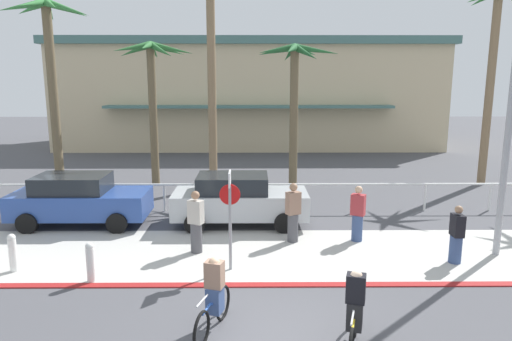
{
  "coord_description": "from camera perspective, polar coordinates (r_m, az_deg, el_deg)",
  "views": [
    {
      "loc": [
        -0.37,
        -8.2,
        4.84
      ],
      "look_at": [
        -0.26,
        6.0,
        2.01
      ],
      "focal_mm": 33.17,
      "sensor_mm": 36.0,
      "label": 1
    }
  ],
  "objects": [
    {
      "name": "building_backdrop",
      "position": [
        34.42,
        -0.81,
        9.34
      ],
      "size": [
        26.27,
        9.83,
        7.33
      ],
      "color": "beige",
      "rests_on": "ground"
    },
    {
      "name": "rail_fence",
      "position": [
        17.18,
        0.79,
        -2.21
      ],
      "size": [
        21.52,
        0.08,
        1.04
      ],
      "color": "white",
      "rests_on": "ground"
    },
    {
      "name": "stop_sign_bike_lane",
      "position": [
        11.78,
        -3.16,
        -4.34
      ],
      "size": [
        0.52,
        0.56,
        2.56
      ],
      "color": "gray",
      "rests_on": "ground"
    },
    {
      "name": "pedestrian_1",
      "position": [
        13.26,
        -7.24,
        -6.46
      ],
      "size": [
        0.47,
        0.42,
        1.78
      ],
      "color": "#4C4C51",
      "rests_on": "ground"
    },
    {
      "name": "pedestrian_2",
      "position": [
        13.53,
        23.02,
        -7.42
      ],
      "size": [
        0.32,
        0.4,
        1.57
      ],
      "color": "#384C7A",
      "rests_on": "ground"
    },
    {
      "name": "pedestrian_3",
      "position": [
        14.38,
        12.15,
        -5.38
      ],
      "size": [
        0.48,
        0.43,
        1.7
      ],
      "color": "#384C7A",
      "rests_on": "ground"
    },
    {
      "name": "palm_tree_0",
      "position": [
        20.44,
        -23.6,
        12.85
      ],
      "size": [
        3.25,
        3.07,
        7.76
      ],
      "color": "brown",
      "rests_on": "ground"
    },
    {
      "name": "palm_tree_2",
      "position": [
        20.67,
        -5.41,
        16.34
      ],
      "size": [
        3.4,
        3.01,
        9.48
      ],
      "color": "#846B4C",
      "rests_on": "ground"
    },
    {
      "name": "car_blue_1",
      "position": [
        16.64,
        -20.54,
        -3.27
      ],
      "size": [
        4.4,
        2.02,
        1.69
      ],
      "color": "#284793",
      "rests_on": "ground"
    },
    {
      "name": "bollard_1",
      "position": [
        12.1,
        -19.33,
        -10.35
      ],
      "size": [
        0.2,
        0.2,
        1.0
      ],
      "color": "white",
      "rests_on": "ground"
    },
    {
      "name": "ground_plane",
      "position": [
        18.84,
        0.68,
        -3.63
      ],
      "size": [
        80.0,
        80.0,
        0.0
      ],
      "primitive_type": "plane",
      "color": "#4C4C51"
    },
    {
      "name": "pedestrian_0",
      "position": [
        14.03,
        4.49,
        -5.35
      ],
      "size": [
        0.47,
        0.43,
        1.8
      ],
      "color": "#4C4C51",
      "rests_on": "ground"
    },
    {
      "name": "bollard_3",
      "position": [
        13.47,
        -27.28,
        -8.77
      ],
      "size": [
        0.2,
        0.2,
        1.0
      ],
      "color": "white",
      "rests_on": "ground"
    },
    {
      "name": "sidewalk_strip",
      "position": [
        13.31,
        1.18,
        -10.02
      ],
      "size": [
        44.0,
        4.0,
        0.02
      ],
      "primitive_type": "cube",
      "color": "beige",
      "rests_on": "ground"
    },
    {
      "name": "cyclist_blue_1",
      "position": [
        9.42,
        -5.1,
        -14.9
      ],
      "size": [
        0.59,
        1.76,
        1.5
      ],
      "color": "black",
      "rests_on": "ground"
    },
    {
      "name": "car_silver_2",
      "position": [
        15.61,
        -2.12,
        -3.48
      ],
      "size": [
        4.4,
        2.02,
        1.69
      ],
      "color": "#B2B7BC",
      "rests_on": "ground"
    },
    {
      "name": "palm_tree_4",
      "position": [
        23.57,
        26.87,
        13.17
      ],
      "size": [
        3.26,
        2.97,
        8.59
      ],
      "color": "#846B4C",
      "rests_on": "ground"
    },
    {
      "name": "palm_tree_1",
      "position": [
        21.66,
        -12.44,
        11.3
      ],
      "size": [
        3.32,
        3.27,
        6.36
      ],
      "color": "brown",
      "rests_on": "ground"
    },
    {
      "name": "palm_tree_3",
      "position": [
        20.09,
        4.64,
        10.93
      ],
      "size": [
        3.44,
        3.39,
        6.19
      ],
      "color": "brown",
      "rests_on": "ground"
    },
    {
      "name": "cyclist_yellow_0",
      "position": [
        9.02,
        11.81,
        -16.36
      ],
      "size": [
        0.57,
        1.76,
        1.5
      ],
      "color": "black",
      "rests_on": "ground"
    },
    {
      "name": "curb_paint",
      "position": [
        11.47,
        1.47,
        -13.62
      ],
      "size": [
        44.0,
        0.24,
        0.03
      ],
      "primitive_type": "cube",
      "color": "maroon",
      "rests_on": "ground"
    }
  ]
}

